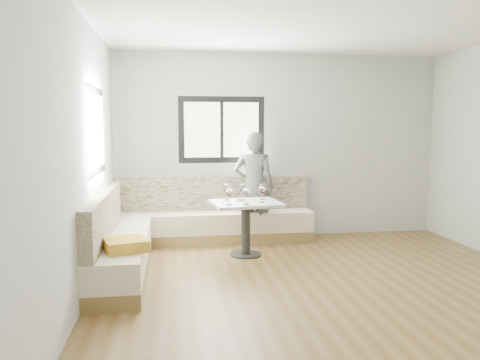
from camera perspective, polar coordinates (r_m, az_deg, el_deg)
The scene contains 11 objects.
room at distance 4.89m, azimuth 10.41°, elevation 3.01°, with size 5.01×5.01×2.81m.
banquette at distance 6.32m, azimuth -7.62°, elevation -6.03°, with size 2.90×2.80×0.95m.
table at distance 6.18m, azimuth 0.71°, elevation -4.32°, with size 0.95×0.79×0.72m.
person at distance 6.86m, azimuth 1.73°, elevation -0.87°, with size 0.60×0.39×1.63m, color #49504B.
olive_ramekin at distance 6.20m, azimuth -0.12°, elevation -2.43°, with size 0.09×0.09×0.04m.
wine_glass_a at distance 5.88m, azimuth -1.33°, elevation -1.57°, with size 0.10×0.10×0.22m.
wine_glass_b at distance 5.91m, azimuth 0.76°, elevation -1.53°, with size 0.10×0.10×0.22m.
wine_glass_c at distance 6.09m, azimuth 2.67°, elevation -1.30°, with size 0.10×0.10×0.22m.
wine_glass_d at distance 6.27m, azimuth 0.47°, elevation -1.06°, with size 0.10×0.10×0.22m.
wine_glass_e at distance 6.32m, azimuth 2.81°, elevation -1.00°, with size 0.10×0.10×0.22m.
wine_glass_f at distance 6.27m, azimuth -1.63°, elevation -1.06°, with size 0.10×0.10×0.22m.
Camera 1 is at (-1.64, -4.55, 1.71)m, focal length 35.00 mm.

